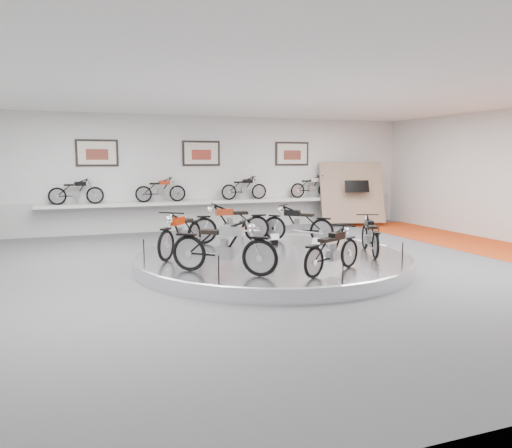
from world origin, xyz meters
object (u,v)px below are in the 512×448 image
object	(u,v)px
bike_c	(181,233)
bike_f	(370,235)
shelf	(204,202)
bike_b	(231,223)
display_platform	(273,260)
bike_d	(224,246)
bike_a	(298,223)
bike_e	(333,250)

from	to	relation	value
bike_c	bike_f	world-z (taller)	bike_c
bike_f	shelf	bearing A→B (deg)	38.28
bike_b	bike_c	world-z (taller)	bike_b
display_platform	bike_d	distance (m)	2.37
bike_a	bike_e	bearing A→B (deg)	119.90
shelf	display_platform	bearing A→B (deg)	-90.00
shelf	bike_a	world-z (taller)	bike_a
shelf	bike_f	distance (m)	7.48
bike_d	bike_f	size ratio (longest dim) A/B	1.21
bike_c	bike_b	bearing A→B (deg)	167.31
bike_b	bike_d	xyz separation A→B (m)	(-1.21, -3.39, 0.01)
bike_b	bike_a	bearing A→B (deg)	168.95
bike_a	bike_c	bearing A→B (deg)	58.43
bike_b	bike_c	xyz separation A→B (m)	(-1.60, -1.28, -0.01)
bike_a	bike_b	bearing A→B (deg)	29.59
display_platform	bike_e	distance (m)	2.31
display_platform	shelf	distance (m)	6.46
bike_c	bike_f	xyz separation A→B (m)	(4.18, -1.32, -0.08)
display_platform	bike_d	bearing A→B (deg)	-136.92
shelf	bike_b	size ratio (longest dim) A/B	6.09
bike_c	bike_e	world-z (taller)	bike_c
bike_e	bike_c	bearing A→B (deg)	103.41
display_platform	bike_c	distance (m)	2.22
bike_f	bike_e	bearing A→B (deg)	150.44
display_platform	bike_b	world-z (taller)	bike_b
display_platform	shelf	xyz separation A→B (m)	(0.00, 6.40, 0.85)
bike_d	display_platform	bearing A→B (deg)	82.15
shelf	bike_d	size ratio (longest dim) A/B	5.95
display_platform	bike_d	xyz separation A→B (m)	(-1.66, -1.55, 0.69)
bike_d	bike_f	world-z (taller)	bike_d
shelf	bike_a	distance (m)	5.19
bike_a	bike_d	world-z (taller)	bike_d
bike_d	bike_b	bearing A→B (deg)	109.45
bike_b	bike_f	bearing A→B (deg)	138.53
bike_d	bike_f	xyz separation A→B (m)	(3.79, 0.78, -0.09)
bike_a	bike_c	distance (m)	3.43
shelf	bike_e	bearing A→B (deg)	-87.68
shelf	bike_d	xyz separation A→B (m)	(-1.66, -7.95, -0.16)
shelf	bike_b	distance (m)	4.59
shelf	bike_a	size ratio (longest dim) A/B	6.54
bike_c	bike_f	bearing A→B (deg)	110.89
display_platform	bike_c	xyz separation A→B (m)	(-2.05, 0.55, 0.68)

